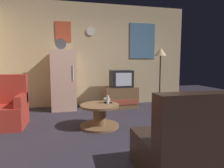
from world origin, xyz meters
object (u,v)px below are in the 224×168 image
Objects in this scene: armchair at (6,109)px; standing_lamp at (161,56)px; couch at (219,144)px; wine_glass at (108,100)px; mug_ceramic_tan at (108,100)px; mug_ceramic_white at (106,100)px; coffee_table at (100,116)px; fridge at (64,80)px; remote_control at (108,103)px; crt_tv at (121,79)px; tv_stand at (121,97)px.

standing_lamp is at bearing 14.93° from armchair.
standing_lamp reaches higher than couch.
couch is (0.85, -1.80, -0.18)m from wine_glass.
mug_ceramic_white is at bearing 156.07° from mug_ceramic_tan.
standing_lamp is 17.67× the size of mug_ceramic_tan.
standing_lamp reaches higher than wine_glass.
mug_ceramic_tan is at bearing 31.54° from coffee_table.
mug_ceramic_white is at bearing -60.31° from fridge.
standing_lamp is 10.60× the size of remote_control.
crt_tv is 2.72m from armchair.
coffee_table is 0.42× the size of couch.
coffee_table is (-0.80, -1.41, -0.56)m from crt_tv.
coffee_table is (-1.89, -1.35, -1.15)m from standing_lamp.
mug_ceramic_white reaches higher than coffee_table.
coffee_table is 0.33m from wine_glass.
standing_lamp is 10.60× the size of wine_glass.
coffee_table is at bearing -144.37° from standing_lamp.
tv_stand is 1.17× the size of coffee_table.
standing_lamp reaches higher than tv_stand.
crt_tv reaches higher than tv_stand.
mug_ceramic_tan is (0.19, 0.12, 0.26)m from coffee_table.
crt_tv reaches higher than couch.
tv_stand is at bearing 175.55° from crt_tv.
mug_ceramic_tan is 0.60× the size of remote_control.
fridge is 1.53m from tv_stand.
standing_lamp is 0.94× the size of couch.
tv_stand is 5.60× the size of wine_glass.
coffee_table is 4.80× the size of wine_glass.
tv_stand is 0.49× the size of couch.
wine_glass is (-0.63, -1.36, 0.22)m from tv_stand.
standing_lamp is at bearing -2.93° from tv_stand.
fridge is 1.72m from remote_control.
couch reaches higher than remote_control.
tv_stand is at bearing 60.67° from coffee_table.
fridge is at bearing 113.10° from coffee_table.
mug_ceramic_white is at bearing 114.83° from couch.
mug_ceramic_tan is (0.85, -1.42, -0.29)m from fridge.
standing_lamp is at bearing 35.63° from coffee_table.
mug_ceramic_white is 0.08m from remote_control.
mug_ceramic_tan is 0.09× the size of armchair.
standing_lamp is (1.10, -0.06, 1.08)m from tv_stand.
coffee_table is at bearing -66.90° from fridge.
crt_tv is 0.34× the size of standing_lamp.
wine_glass reaches higher than mug_ceramic_white.
wine_glass is (0.82, -1.49, -0.26)m from fridge.
armchair is 0.56× the size of couch.
armchair is 3.45m from couch.
tv_stand is 0.50m from crt_tv.
armchair is at bearing -132.03° from fridge.
tv_stand is at bearing 22.16° from armchair.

